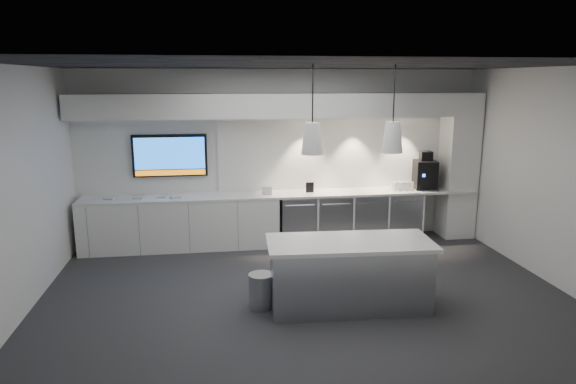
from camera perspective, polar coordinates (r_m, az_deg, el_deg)
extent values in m
plane|color=#303033|center=(7.09, 1.87, -11.11)|extent=(7.00, 7.00, 0.00)
plane|color=black|center=(6.50, 2.06, 13.93)|extent=(7.00, 7.00, 0.00)
plane|color=white|center=(9.07, -0.86, 4.00)|extent=(7.00, 0.00, 7.00)
plane|color=white|center=(4.27, 7.97, -5.83)|extent=(7.00, 0.00, 7.00)
plane|color=white|center=(6.93, -27.83, -0.08)|extent=(0.00, 7.00, 7.00)
plane|color=white|center=(8.02, 27.38, 1.49)|extent=(0.00, 7.00, 7.00)
cube|color=white|center=(8.86, -0.57, -0.27)|extent=(6.80, 0.65, 0.04)
cube|color=white|center=(8.92, -11.80, -3.45)|extent=(3.30, 0.63, 0.86)
cube|color=#9C9FA5|center=(9.01, 1.01, -3.04)|extent=(0.60, 0.61, 0.85)
cube|color=#9C9FA5|center=(9.13, 4.92, -2.88)|extent=(0.60, 0.61, 0.85)
cube|color=#9C9FA5|center=(9.29, 8.71, -2.71)|extent=(0.60, 0.61, 0.85)
cube|color=#9C9FA5|center=(9.49, 12.35, -2.53)|extent=(0.60, 0.61, 0.85)
cube|color=white|center=(9.27, 6.55, 4.42)|extent=(4.60, 0.03, 1.30)
cube|color=white|center=(8.68, -0.62, 9.60)|extent=(6.90, 0.60, 0.40)
cube|color=white|center=(9.76, 18.38, 2.78)|extent=(0.55, 0.55, 2.60)
cube|color=black|center=(8.96, -12.98, 3.97)|extent=(1.25, 0.06, 0.72)
cube|color=blue|center=(8.92, -13.01, 4.20)|extent=(1.17, 0.00, 0.54)
cube|color=orange|center=(8.97, -12.91, 2.11)|extent=(1.17, 0.00, 0.09)
cube|color=#9C9FA5|center=(6.58, 6.79, -9.24)|extent=(1.99, 0.88, 0.82)
cube|color=white|center=(6.43, 6.89, -5.63)|extent=(2.10, 0.98, 0.05)
cylinder|color=#9C9FA5|center=(6.58, -3.01, -10.91)|extent=(0.38, 0.38, 0.45)
cube|color=black|center=(9.53, 14.97, 1.88)|extent=(0.43, 0.46, 0.51)
cube|color=black|center=(9.47, 15.08, 3.89)|extent=(0.23, 0.23, 0.17)
cube|color=#9C9FA5|center=(9.37, 15.43, 0.19)|extent=(0.30, 0.24, 0.03)
cube|color=black|center=(8.91, 2.44, 0.51)|extent=(0.14, 0.02, 0.18)
cube|color=white|center=(8.74, -2.34, 0.14)|extent=(0.18, 0.07, 0.14)
cube|color=#B6B6B6|center=(8.93, -19.18, -0.67)|extent=(0.19, 0.19, 0.02)
cube|color=#B6B6B6|center=(8.85, -16.27, -0.58)|extent=(0.18, 0.18, 0.02)
cube|color=#B6B6B6|center=(8.82, -13.89, -0.49)|extent=(0.18, 0.18, 0.02)
cube|color=#B6B6B6|center=(8.73, -12.39, -0.54)|extent=(0.20, 0.20, 0.02)
cone|color=white|center=(6.04, 2.71, 5.96)|extent=(0.26, 0.26, 0.37)
cylinder|color=black|center=(6.01, 2.76, 11.04)|extent=(0.02, 0.02, 0.70)
cone|color=white|center=(6.30, 11.52, 5.99)|extent=(0.26, 0.26, 0.37)
cylinder|color=black|center=(6.27, 11.73, 10.86)|extent=(0.02, 0.02, 0.70)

